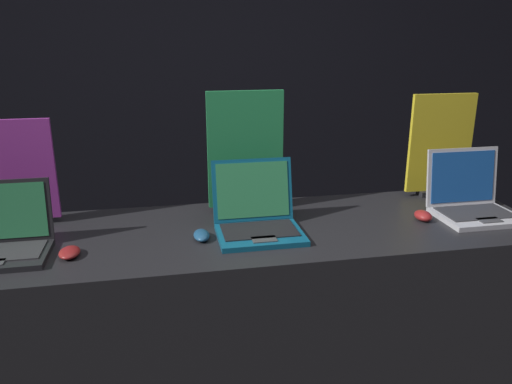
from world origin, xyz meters
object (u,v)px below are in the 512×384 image
object	(u,v)px
promo_stand_middle	(246,155)
laptop_back	(471,200)
laptop_middle	(258,216)
mouse_middle	(201,235)
promo_stand_front	(14,176)
promo_stand_back	(440,148)
mouse_back	(423,216)
mouse_front	(70,252)

from	to	relation	value
promo_stand_middle	laptop_back	bearing A→B (deg)	-14.49
laptop_middle	mouse_middle	bearing A→B (deg)	-170.51
mouse_middle	laptop_back	xyz separation A→B (m)	(1.15, 0.05, 0.05)
promo_stand_front	laptop_middle	world-z (taller)	promo_stand_front
promo_stand_front	laptop_back	size ratio (longest dim) A/B	1.30
laptop_middle	promo_stand_back	xyz separation A→B (m)	(0.92, 0.29, 0.17)
laptop_back	promo_stand_back	bearing A→B (deg)	90.00
promo_stand_middle	mouse_middle	bearing A→B (deg)	-127.52
promo_stand_back	promo_stand_front	bearing A→B (deg)	-178.76
promo_stand_front	promo_stand_middle	bearing A→B (deg)	-0.16
mouse_back	mouse_middle	bearing A→B (deg)	-178.53
promo_stand_middle	laptop_back	world-z (taller)	promo_stand_middle
promo_stand_middle	laptop_back	xyz separation A→B (m)	(0.92, -0.24, -0.18)
promo_stand_middle	mouse_back	size ratio (longest dim) A/B	5.62
mouse_front	promo_stand_middle	xyz separation A→B (m)	(0.68, 0.35, 0.23)
mouse_middle	mouse_back	xyz separation A→B (m)	(0.91, 0.02, 0.00)
promo_stand_middle	mouse_back	bearing A→B (deg)	-20.98
mouse_front	promo_stand_middle	distance (m)	0.80
mouse_middle	promo_stand_back	xyz separation A→B (m)	(1.15, 0.33, 0.21)
laptop_back	mouse_back	world-z (taller)	laptop_back
laptop_middle	promo_stand_middle	bearing A→B (deg)	90.00
mouse_middle	promo_stand_back	size ratio (longest dim) A/B	0.22
laptop_middle	promo_stand_back	bearing A→B (deg)	17.67
promo_stand_front	promo_stand_middle	xyz separation A→B (m)	(0.92, -0.00, 0.04)
mouse_middle	promo_stand_middle	bearing A→B (deg)	52.48
mouse_middle	mouse_back	bearing A→B (deg)	1.47
laptop_middle	laptop_back	bearing A→B (deg)	0.81
laptop_back	mouse_middle	bearing A→B (deg)	-177.50
laptop_back	promo_stand_back	world-z (taller)	promo_stand_back
laptop_middle	mouse_middle	distance (m)	0.23
laptop_middle	promo_stand_middle	size ratio (longest dim) A/B	0.62
promo_stand_front	laptop_middle	xyz separation A→B (m)	(0.92, -0.25, -0.14)
laptop_middle	promo_stand_middle	world-z (taller)	promo_stand_middle
promo_stand_front	mouse_middle	world-z (taller)	promo_stand_front
promo_stand_front	mouse_back	distance (m)	1.65
promo_stand_front	promo_stand_middle	world-z (taller)	promo_stand_middle
mouse_back	promo_stand_back	size ratio (longest dim) A/B	0.19
mouse_front	mouse_back	xyz separation A→B (m)	(1.37, 0.09, 0.01)
promo_stand_middle	mouse_back	xyz separation A→B (m)	(0.69, -0.27, -0.23)
mouse_middle	laptop_back	bearing A→B (deg)	2.50
mouse_middle	mouse_back	world-z (taller)	mouse_back
laptop_middle	laptop_back	size ratio (longest dim) A/B	0.98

